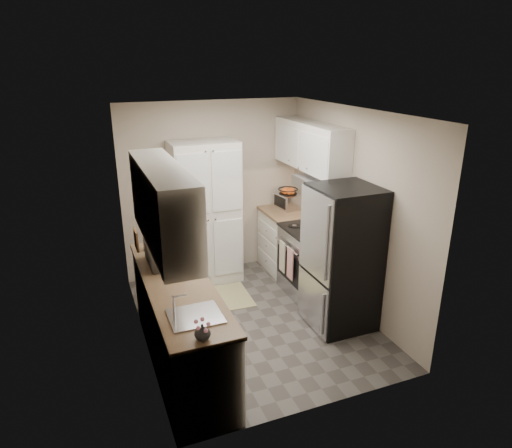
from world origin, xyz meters
The scene contains 16 objects.
ground centered at (0.00, 0.00, 0.00)m, with size 3.20×3.20×0.00m, color #56514C.
room_shell centered at (-0.02, -0.01, 1.63)m, with size 2.64×3.24×2.52m.
pantry_cabinet centered at (-0.20, 1.32, 1.00)m, with size 0.90×0.55×2.00m, color silver.
base_cabinet_left centered at (-0.99, -0.43, 0.44)m, with size 0.60×2.30×0.88m, color silver.
countertop_left centered at (-0.99, -0.43, 0.90)m, with size 0.63×2.33×0.04m, color #846647.
base_cabinet_right centered at (0.99, 1.19, 0.44)m, with size 0.60×0.80×0.88m, color silver.
countertop_right centered at (0.99, 1.19, 0.90)m, with size 0.63×0.83×0.04m, color #846647.
electric_range centered at (0.97, 0.39, 0.48)m, with size 0.71×0.78×1.13m.
refrigerator centered at (0.94, -0.41, 0.85)m, with size 0.70×0.72×1.70m, color #B7B7BC.
microwave centered at (-1.02, 0.05, 1.06)m, with size 0.51×0.35×0.28m, color #ADADB2.
wine_bottle centered at (-1.14, 0.48, 1.08)m, with size 0.08×0.08×0.32m, color black.
flower_vase centered at (-1.02, -1.50, 0.99)m, with size 0.13×0.13×0.14m, color silver.
cutting_board centered at (-0.82, 0.48, 1.06)m, with size 0.02×0.23×0.29m, color #3E8F3F.
toaster_oven centered at (1.09, 1.33, 1.03)m, with size 0.30×0.38×0.22m, color silver.
fruit_basket centered at (1.06, 1.32, 1.20)m, with size 0.29×0.29×0.12m, color orange, non-canonical shape.
kitchen_mat centered at (-0.05, 0.66, 0.01)m, with size 0.45×0.72×0.01m, color tan.
Camera 1 is at (-1.76, -4.53, 3.01)m, focal length 32.00 mm.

